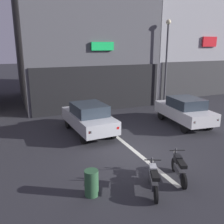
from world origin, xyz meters
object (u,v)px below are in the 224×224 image
street_lamp (167,55)px  motorcycle_black_row_left_mid (179,167)px  motorcycle_silver_row_leftmost (153,179)px  car_white_parked_kerbside (184,110)px  car_silver_crossing_near (89,117)px  trash_bin (92,183)px

street_lamp → motorcycle_black_row_left_mid: 11.64m
street_lamp → motorcycle_silver_row_leftmost: street_lamp is taller
car_white_parked_kerbside → car_silver_crossing_near: bearing=172.3°
car_white_parked_kerbside → trash_bin: size_ratio=5.00×
motorcycle_silver_row_leftmost → motorcycle_black_row_left_mid: same height
car_white_parked_kerbside → motorcycle_black_row_left_mid: size_ratio=2.68×
trash_bin → motorcycle_black_row_left_mid: bearing=-5.1°
motorcycle_silver_row_leftmost → trash_bin: size_ratio=1.83×
car_white_parked_kerbside → motorcycle_silver_row_leftmost: car_white_parked_kerbside is taller
car_silver_crossing_near → motorcycle_black_row_left_mid: (1.44, -5.75, -0.43)m
car_white_parked_kerbside → street_lamp: 5.63m
motorcycle_black_row_left_mid → trash_bin: motorcycle_black_row_left_mid is taller
car_silver_crossing_near → street_lamp: 8.74m
street_lamp → trash_bin: (-8.99, -9.16, -3.48)m
car_silver_crossing_near → trash_bin: bearing=-107.0°
car_white_parked_kerbside → motorcycle_black_row_left_mid: car_white_parked_kerbside is taller
car_silver_crossing_near → car_white_parked_kerbside: same height
car_white_parked_kerbside → motorcycle_black_row_left_mid: bearing=-130.2°
motorcycle_silver_row_leftmost → motorcycle_black_row_left_mid: (1.23, 0.31, 0.00)m
car_white_parked_kerbside → trash_bin: bearing=-147.3°
car_silver_crossing_near → motorcycle_silver_row_leftmost: 6.08m
car_white_parked_kerbside → motorcycle_silver_row_leftmost: (-5.45, -5.30, -0.43)m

